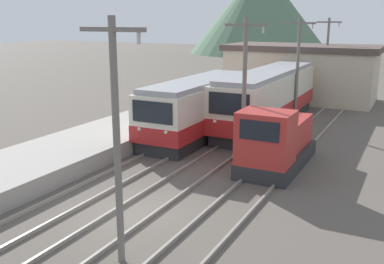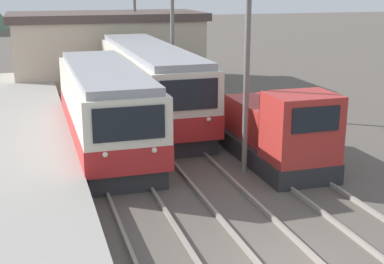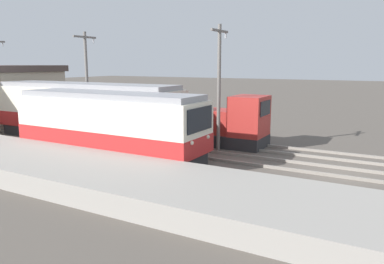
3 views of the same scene
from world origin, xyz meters
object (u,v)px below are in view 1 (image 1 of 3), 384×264
catenary_mast_mid (244,87)px  catenary_mast_distant (327,56)px  commuter_train_left (199,110)px  shunting_locomotive (276,143)px  catenary_mast_near (117,135)px  catenary_mast_far (298,67)px  commuter_train_center (268,100)px

catenary_mast_mid → catenary_mast_distant: same height
catenary_mast_distant → commuter_train_left: bearing=-105.6°
shunting_locomotive → catenary_mast_near: size_ratio=0.84×
catenary_mast_distant → catenary_mast_mid: bearing=-90.0°
shunting_locomotive → catenary_mast_far: 9.85m
commuter_train_center → catenary_mast_distant: catenary_mast_distant is taller
commuter_train_left → catenary_mast_far: (4.31, 5.66, 2.17)m
shunting_locomotive → catenary_mast_near: (-1.49, -10.17, 2.56)m
catenary_mast_mid → catenary_mast_distant: bearing=90.0°
shunting_locomotive → commuter_train_left: bearing=147.2°
commuter_train_left → catenary_mast_near: bearing=-72.8°
shunting_locomotive → catenary_mast_mid: catenary_mast_mid is taller
commuter_train_left → catenary_mast_mid: bearing=-43.8°
commuter_train_center → catenary_mast_far: catenary_mast_far is taller
catenary_mast_far → catenary_mast_distant: bearing=90.0°
commuter_train_left → catenary_mast_mid: size_ratio=1.53×
catenary_mast_mid → catenary_mast_distant: (0.00, 19.57, 0.00)m
catenary_mast_mid → catenary_mast_near: bearing=-90.0°
catenary_mast_near → catenary_mast_far: (0.00, 19.57, 0.00)m
commuter_train_left → commuter_train_center: size_ratio=0.78×
catenary_mast_near → catenary_mast_distant: (0.00, 29.35, 0.00)m
catenary_mast_near → catenary_mast_mid: 9.78m
commuter_train_left → catenary_mast_far: size_ratio=1.53×
shunting_locomotive → catenary_mast_far: bearing=99.0°
catenary_mast_near → shunting_locomotive: bearing=81.7°
catenary_mast_mid → commuter_train_center: bearing=100.0°
commuter_train_left → commuter_train_center: (2.80, 4.46, 0.09)m
commuter_train_center → catenary_mast_near: catenary_mast_near is taller
shunting_locomotive → catenary_mast_near: bearing=-98.3°
commuter_train_left → catenary_mast_distant: catenary_mast_distant is taller
commuter_train_left → catenary_mast_mid: catenary_mast_mid is taller
shunting_locomotive → catenary_mast_far: (-1.49, 9.39, 2.56)m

